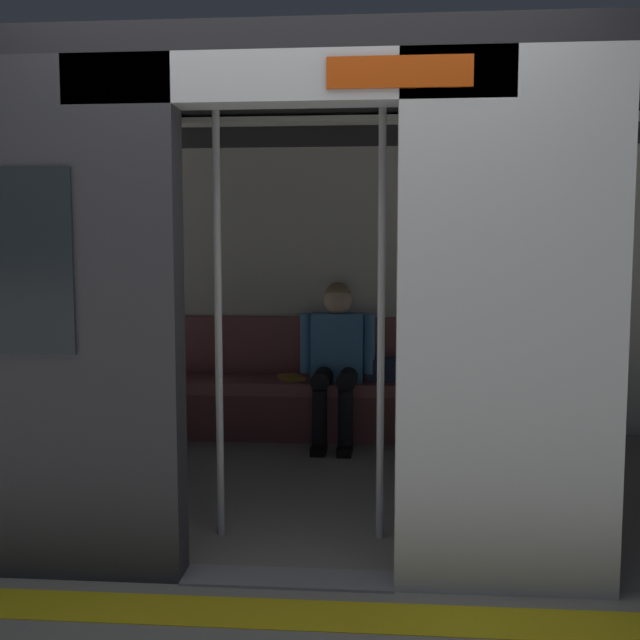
{
  "coord_description": "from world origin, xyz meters",
  "views": [
    {
      "loc": [
        -0.37,
        2.99,
        1.4
      ],
      "look_at": [
        -0.03,
        -1.33,
        0.99
      ],
      "focal_mm": 41.31,
      "sensor_mm": 36.0,
      "label": 1
    }
  ],
  "objects_px": {
    "person_seated": "(337,352)",
    "handbag": "(384,369)",
    "grab_pole_door": "(218,317)",
    "grab_pole_far": "(381,318)",
    "bench_seat": "(327,394)",
    "train_car": "(304,228)",
    "book": "(291,377)"
  },
  "relations": [
    {
      "from": "train_car",
      "to": "grab_pole_door",
      "type": "relative_size",
      "value": 2.97
    },
    {
      "from": "person_seated",
      "to": "grab_pole_far",
      "type": "relative_size",
      "value": 0.54
    },
    {
      "from": "person_seated",
      "to": "handbag",
      "type": "height_order",
      "value": "person_seated"
    },
    {
      "from": "grab_pole_door",
      "to": "book",
      "type": "bearing_deg",
      "value": -93.4
    },
    {
      "from": "person_seated",
      "to": "grab_pole_far",
      "type": "distance_m",
      "value": 1.9
    },
    {
      "from": "handbag",
      "to": "grab_pole_far",
      "type": "bearing_deg",
      "value": 89.09
    },
    {
      "from": "grab_pole_door",
      "to": "bench_seat",
      "type": "bearing_deg",
      "value": -101.56
    },
    {
      "from": "bench_seat",
      "to": "grab_pole_far",
      "type": "xyz_separation_m",
      "value": [
        -0.39,
        1.88,
        0.74
      ]
    },
    {
      "from": "handbag",
      "to": "grab_pole_door",
      "type": "height_order",
      "value": "grab_pole_door"
    },
    {
      "from": "grab_pole_door",
      "to": "person_seated",
      "type": "bearing_deg",
      "value": -104.09
    },
    {
      "from": "train_car",
      "to": "grab_pole_door",
      "type": "distance_m",
      "value": 0.97
    },
    {
      "from": "person_seated",
      "to": "grab_pole_door",
      "type": "height_order",
      "value": "grab_pole_door"
    },
    {
      "from": "book",
      "to": "person_seated",
      "type": "bearing_deg",
      "value": 136.99
    },
    {
      "from": "bench_seat",
      "to": "book",
      "type": "xyz_separation_m",
      "value": [
        0.27,
        -0.05,
        0.12
      ]
    },
    {
      "from": "grab_pole_door",
      "to": "grab_pole_far",
      "type": "xyz_separation_m",
      "value": [
        -0.78,
        -0.02,
        0.0
      ]
    },
    {
      "from": "book",
      "to": "grab_pole_far",
      "type": "height_order",
      "value": "grab_pole_far"
    },
    {
      "from": "train_car",
      "to": "grab_pole_far",
      "type": "bearing_deg",
      "value": 119.76
    },
    {
      "from": "book",
      "to": "grab_pole_far",
      "type": "distance_m",
      "value": 2.14
    },
    {
      "from": "grab_pole_far",
      "to": "book",
      "type": "bearing_deg",
      "value": -71.1
    },
    {
      "from": "person_seated",
      "to": "handbag",
      "type": "relative_size",
      "value": 4.48
    },
    {
      "from": "handbag",
      "to": "book",
      "type": "distance_m",
      "value": 0.7
    },
    {
      "from": "train_car",
      "to": "book",
      "type": "distance_m",
      "value": 1.6
    },
    {
      "from": "train_car",
      "to": "grab_pole_far",
      "type": "relative_size",
      "value": 2.97
    },
    {
      "from": "train_car",
      "to": "grab_pole_far",
      "type": "xyz_separation_m",
      "value": [
        -0.44,
        0.77,
        -0.45
      ]
    },
    {
      "from": "book",
      "to": "grab_pole_door",
      "type": "distance_m",
      "value": 2.05
    },
    {
      "from": "train_car",
      "to": "book",
      "type": "height_order",
      "value": "train_car"
    },
    {
      "from": "train_car",
      "to": "grab_pole_door",
      "type": "xyz_separation_m",
      "value": [
        0.34,
        0.79,
        -0.45
      ]
    },
    {
      "from": "bench_seat",
      "to": "grab_pole_door",
      "type": "relative_size",
      "value": 1.57
    },
    {
      "from": "bench_seat",
      "to": "person_seated",
      "type": "bearing_deg",
      "value": 144.71
    },
    {
      "from": "handbag",
      "to": "grab_pole_far",
      "type": "height_order",
      "value": "grab_pole_far"
    },
    {
      "from": "bench_seat",
      "to": "grab_pole_door",
      "type": "bearing_deg",
      "value": 78.44
    },
    {
      "from": "handbag",
      "to": "grab_pole_door",
      "type": "xyz_separation_m",
      "value": [
        0.81,
        1.93,
        0.56
      ]
    }
  ]
}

